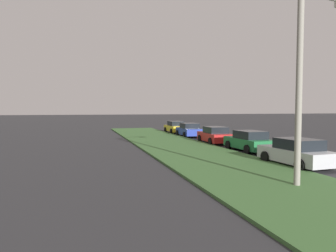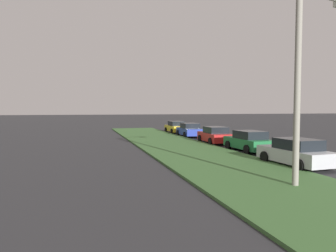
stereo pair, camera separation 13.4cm
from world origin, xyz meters
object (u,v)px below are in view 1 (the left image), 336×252
(parked_car_green, at_px, (249,141))
(parked_car_blue, at_px, (189,130))
(streetlight, at_px, (306,73))
(parked_car_yellow, at_px, (175,127))
(parked_car_silver, at_px, (296,153))
(parked_car_red, at_px, (215,135))

(parked_car_green, xyz_separation_m, parked_car_blue, (11.94, 0.25, 0.00))
(streetlight, bearing_deg, parked_car_yellow, -6.65)
(parked_car_silver, bearing_deg, streetlight, 142.06)
(parked_car_silver, xyz_separation_m, parked_car_green, (5.80, -0.60, 0.00))
(parked_car_blue, bearing_deg, parked_car_yellow, 0.94)
(parked_car_green, bearing_deg, parked_car_silver, 173.44)
(parked_car_red, height_order, parked_car_blue, same)
(parked_car_silver, relative_size, parked_car_green, 1.02)
(parked_car_silver, bearing_deg, parked_car_yellow, -4.06)
(parked_car_red, bearing_deg, parked_car_green, -174.26)
(parked_car_blue, relative_size, parked_car_yellow, 1.01)
(parked_car_red, relative_size, parked_car_blue, 1.00)
(parked_car_red, bearing_deg, streetlight, 171.29)
(parked_car_silver, relative_size, streetlight, 0.58)
(streetlight, bearing_deg, parked_car_blue, -7.99)
(parked_car_yellow, height_order, streetlight, streetlight)
(parked_car_green, bearing_deg, parked_car_blue, 0.54)
(parked_car_green, xyz_separation_m, parked_car_yellow, (17.30, 0.14, 0.00))
(parked_car_green, bearing_deg, parked_car_yellow, -0.20)
(parked_car_red, relative_size, parked_car_yellow, 1.02)
(parked_car_blue, xyz_separation_m, streetlight, (-21.58, 3.03, 3.67))
(parked_car_green, height_order, parked_car_yellow, same)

